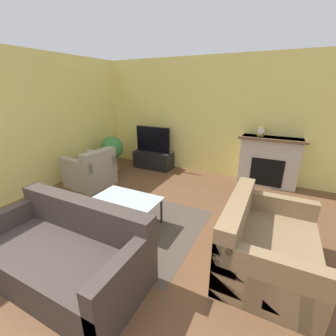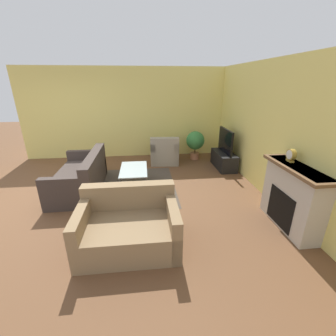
{
  "view_description": "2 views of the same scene",
  "coord_description": "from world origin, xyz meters",
  "px_view_note": "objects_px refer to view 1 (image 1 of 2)",
  "views": [
    {
      "loc": [
        1.73,
        -0.56,
        2.02
      ],
      "look_at": [
        0.27,
        2.35,
        0.86
      ],
      "focal_mm": 24.0,
      "sensor_mm": 36.0,
      "label": 1
    },
    {
      "loc": [
        4.57,
        2.13,
        2.28
      ],
      "look_at": [
        0.45,
        2.59,
        0.68
      ],
      "focal_mm": 24.0,
      "sensor_mm": 36.0,
      "label": 2
    }
  ],
  "objects_px": {
    "tv": "(153,139)",
    "coffee_table": "(127,201)",
    "couch_loveseat": "(265,246)",
    "armchair_by_window": "(91,172)",
    "potted_plant": "(112,149)",
    "couch_sectional": "(66,254)",
    "mantel_clock": "(261,131)"
  },
  "relations": [
    {
      "from": "couch_loveseat",
      "to": "mantel_clock",
      "type": "bearing_deg",
      "value": 8.7
    },
    {
      "from": "tv",
      "to": "potted_plant",
      "type": "bearing_deg",
      "value": -142.24
    },
    {
      "from": "armchair_by_window",
      "to": "potted_plant",
      "type": "xyz_separation_m",
      "value": [
        -0.2,
        0.96,
        0.26
      ]
    },
    {
      "from": "couch_loveseat",
      "to": "armchair_by_window",
      "type": "xyz_separation_m",
      "value": [
        -3.56,
        0.87,
        0.01
      ]
    },
    {
      "from": "couch_sectional",
      "to": "potted_plant",
      "type": "distance_m",
      "value": 3.49
    },
    {
      "from": "armchair_by_window",
      "to": "couch_sectional",
      "type": "bearing_deg",
      "value": 43.54
    },
    {
      "from": "coffee_table",
      "to": "mantel_clock",
      "type": "bearing_deg",
      "value": 58.79
    },
    {
      "from": "tv",
      "to": "coffee_table",
      "type": "height_order",
      "value": "tv"
    },
    {
      "from": "couch_sectional",
      "to": "tv",
      "type": "bearing_deg",
      "value": 105.24
    },
    {
      "from": "armchair_by_window",
      "to": "mantel_clock",
      "type": "height_order",
      "value": "mantel_clock"
    },
    {
      "from": "armchair_by_window",
      "to": "coffee_table",
      "type": "height_order",
      "value": "armchair_by_window"
    },
    {
      "from": "couch_loveseat",
      "to": "coffee_table",
      "type": "height_order",
      "value": "couch_loveseat"
    },
    {
      "from": "couch_sectional",
      "to": "potted_plant",
      "type": "bearing_deg",
      "value": 121.32
    },
    {
      "from": "couch_sectional",
      "to": "potted_plant",
      "type": "xyz_separation_m",
      "value": [
        -1.81,
        2.98,
        0.27
      ]
    },
    {
      "from": "tv",
      "to": "coffee_table",
      "type": "distance_m",
      "value": 2.67
    },
    {
      "from": "tv",
      "to": "couch_loveseat",
      "type": "height_order",
      "value": "tv"
    },
    {
      "from": "couch_sectional",
      "to": "couch_loveseat",
      "type": "bearing_deg",
      "value": 30.38
    },
    {
      "from": "potted_plant",
      "to": "coffee_table",
      "type": "bearing_deg",
      "value": -45.51
    },
    {
      "from": "potted_plant",
      "to": "mantel_clock",
      "type": "height_order",
      "value": "mantel_clock"
    },
    {
      "from": "tv",
      "to": "coffee_table",
      "type": "bearing_deg",
      "value": -68.64
    },
    {
      "from": "coffee_table",
      "to": "couch_loveseat",
      "type": "bearing_deg",
      "value": -0.39
    },
    {
      "from": "armchair_by_window",
      "to": "mantel_clock",
      "type": "bearing_deg",
      "value": 123.75
    },
    {
      "from": "tv",
      "to": "potted_plant",
      "type": "height_order",
      "value": "tv"
    },
    {
      "from": "coffee_table",
      "to": "potted_plant",
      "type": "bearing_deg",
      "value": 134.49
    },
    {
      "from": "couch_loveseat",
      "to": "coffee_table",
      "type": "distance_m",
      "value": 1.98
    },
    {
      "from": "armchair_by_window",
      "to": "coffee_table",
      "type": "xyz_separation_m",
      "value": [
        1.59,
        -0.86,
        0.1
      ]
    },
    {
      "from": "mantel_clock",
      "to": "couch_sectional",
      "type": "bearing_deg",
      "value": -112.44
    },
    {
      "from": "potted_plant",
      "to": "mantel_clock",
      "type": "xyz_separation_m",
      "value": [
        3.36,
        0.78,
        0.61
      ]
    },
    {
      "from": "tv",
      "to": "armchair_by_window",
      "type": "distance_m",
      "value": 1.78
    },
    {
      "from": "couch_sectional",
      "to": "coffee_table",
      "type": "bearing_deg",
      "value": 91.16
    },
    {
      "from": "tv",
      "to": "potted_plant",
      "type": "distance_m",
      "value": 1.06
    },
    {
      "from": "coffee_table",
      "to": "potted_plant",
      "type": "height_order",
      "value": "potted_plant"
    }
  ]
}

